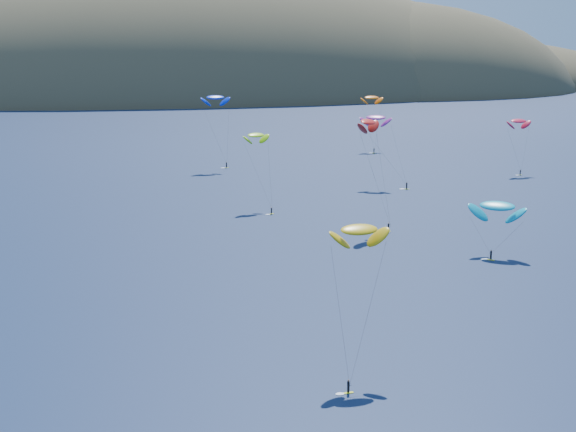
% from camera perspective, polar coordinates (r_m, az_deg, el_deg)
% --- Properties ---
extents(island, '(730.00, 300.00, 210.00)m').
position_cam_1_polar(island, '(633.59, -6.30, 7.83)').
color(island, '#3D3526').
rests_on(island, ground).
extents(kitesurfer_2, '(8.81, 12.03, 20.18)m').
position_cam_1_polar(kitesurfer_2, '(104.09, 5.08, -0.99)').
color(kitesurfer_2, yellow).
rests_on(kitesurfer_2, ground).
extents(kitesurfer_3, '(7.86, 14.84, 19.99)m').
position_cam_1_polar(kitesurfer_3, '(203.05, -2.29, 5.76)').
color(kitesurfer_3, yellow).
rests_on(kitesurfer_3, ground).
extents(kitesurfer_4, '(9.71, 5.78, 25.44)m').
position_cam_1_polar(kitesurfer_4, '(264.11, -5.19, 8.39)').
color(kitesurfer_4, yellow).
rests_on(kitesurfer_4, ground).
extents(kitesurfer_5, '(11.58, 10.45, 12.62)m').
position_cam_1_polar(kitesurfer_5, '(163.67, 14.66, 0.70)').
color(kitesurfer_5, yellow).
rests_on(kitesurfer_5, ground).
extents(kitesurfer_6, '(11.87, 13.95, 21.90)m').
position_cam_1_polar(kitesurfer_6, '(233.47, 6.27, 6.97)').
color(kitesurfer_6, yellow).
rests_on(kitesurfer_6, ground).
extents(kitesurfer_8, '(8.69, 7.86, 18.65)m').
position_cam_1_polar(kitesurfer_8, '(262.97, 16.08, 6.51)').
color(kitesurfer_8, yellow).
rests_on(kitesurfer_8, ground).
extents(kitesurfer_9, '(8.54, 12.21, 26.09)m').
position_cam_1_polar(kitesurfer_9, '(180.50, 5.72, 6.67)').
color(kitesurfer_9, yellow).
rests_on(kitesurfer_9, ground).
extents(kitesurfer_11, '(9.09, 14.32, 21.96)m').
position_cam_1_polar(kitesurfer_11, '(308.30, 5.97, 8.37)').
color(kitesurfer_11, yellow).
rests_on(kitesurfer_11, ground).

